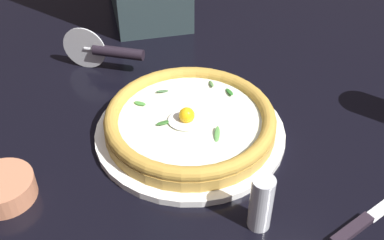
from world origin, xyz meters
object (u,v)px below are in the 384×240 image
at_px(pizza, 192,120).
at_px(table_knife, 369,217).
at_px(side_bowl, 3,188).
at_px(pizza_cutter, 107,51).
at_px(pepper_shaker, 261,203).

distance_m(pizza, table_knife, 0.31).
relative_size(side_bowl, pizza_cutter, 0.62).
bearing_deg(side_bowl, table_knife, 157.76).
distance_m(side_bowl, pizza_cutter, 0.36).
bearing_deg(pizza, side_bowl, 9.09).
bearing_deg(pizza_cutter, side_bowl, 54.65).
relative_size(pizza, table_knife, 1.34).
distance_m(pizza_cutter, table_knife, 0.57).
distance_m(side_bowl, table_knife, 0.53).
bearing_deg(pizza, table_knife, 126.46).
bearing_deg(side_bowl, pepper_shaker, 154.39).
bearing_deg(pizza_cutter, table_knife, 120.10).
height_order(side_bowl, pepper_shaker, pepper_shaker).
height_order(table_knife, pepper_shaker, pepper_shaker).
xyz_separation_m(pizza_cutter, table_knife, (-0.28, 0.49, -0.04)).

